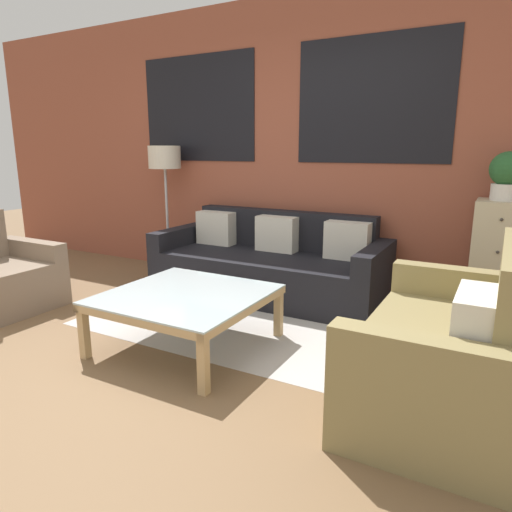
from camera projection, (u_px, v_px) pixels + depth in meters
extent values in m
plane|color=brown|center=(104.00, 374.00, 2.86)|extent=(16.00, 16.00, 0.00)
cube|color=brown|center=(278.00, 147.00, 4.62)|extent=(8.40, 0.08, 2.80)
cube|color=black|center=(198.00, 109.00, 4.93)|extent=(1.40, 0.01, 1.10)
cube|color=black|center=(372.00, 100.00, 4.04)|extent=(1.40, 0.01, 1.10)
cube|color=#BCB7B2|center=(232.00, 319.00, 3.78)|extent=(2.28, 1.50, 0.00)
cube|color=black|center=(263.00, 277.00, 4.29)|extent=(1.88, 0.72, 0.40)
cube|color=black|center=(284.00, 249.00, 4.62)|extent=(1.88, 0.16, 0.78)
cube|color=black|center=(182.00, 255.00, 4.81)|extent=(0.16, 0.88, 0.58)
cube|color=black|center=(374.00, 281.00, 3.86)|extent=(0.16, 0.88, 0.58)
cube|color=beige|center=(216.00, 228.00, 4.77)|extent=(0.40, 0.16, 0.34)
cube|color=beige|center=(277.00, 234.00, 4.44)|extent=(0.40, 0.16, 0.34)
cube|color=beige|center=(347.00, 241.00, 4.11)|extent=(0.40, 0.16, 0.34)
cube|color=olive|center=(423.00, 363.00, 2.54)|extent=(0.64, 1.15, 0.42)
cube|color=olive|center=(510.00, 335.00, 2.30)|extent=(0.16, 1.15, 0.92)
cube|color=olive|center=(453.00, 313.00, 3.03)|extent=(0.80, 0.14, 0.62)
cube|color=olive|center=(419.00, 406.00, 1.93)|extent=(0.80, 0.14, 0.62)
cube|color=beige|center=(473.00, 329.00, 2.04)|extent=(0.16, 0.40, 0.34)
cube|color=#84705B|center=(7.00, 288.00, 3.94)|extent=(0.64, 0.52, 0.40)
cube|color=#84705B|center=(34.00, 270.00, 4.24)|extent=(0.80, 0.14, 0.56)
cube|color=silver|center=(186.00, 294.00, 3.18)|extent=(1.04, 1.04, 0.01)
cube|color=tan|center=(136.00, 321.00, 2.76)|extent=(1.04, 0.05, 0.05)
cube|color=tan|center=(224.00, 281.00, 3.61)|extent=(1.04, 0.05, 0.05)
cube|color=tan|center=(133.00, 288.00, 3.42)|extent=(0.05, 1.04, 0.05)
cube|color=tan|center=(248.00, 310.00, 2.95)|extent=(0.05, 1.04, 0.05)
cube|color=tan|center=(84.00, 331.00, 3.04)|extent=(0.06, 0.05, 0.38)
cube|color=tan|center=(203.00, 363.00, 2.58)|extent=(0.05, 0.05, 0.38)
cube|color=tan|center=(176.00, 292.00, 3.86)|extent=(0.06, 0.06, 0.38)
cube|color=tan|center=(278.00, 311.00, 3.41)|extent=(0.05, 0.06, 0.38)
cylinder|color=#B2B2B7|center=(170.00, 271.00, 5.25)|extent=(0.28, 0.28, 0.02)
cylinder|color=#B2B2B7|center=(167.00, 220.00, 5.12)|extent=(0.03, 0.03, 1.15)
cylinder|color=beige|center=(164.00, 157.00, 4.96)|extent=(0.35, 0.35, 0.24)
cube|color=#C6B793|center=(496.00, 263.00, 3.62)|extent=(0.38, 0.38, 0.99)
sphere|color=#38332D|center=(502.00, 220.00, 3.37)|extent=(0.02, 0.02, 0.02)
sphere|color=#38332D|center=(498.00, 252.00, 3.43)|extent=(0.02, 0.02, 0.02)
sphere|color=#38332D|center=(494.00, 284.00, 3.48)|extent=(0.02, 0.02, 0.02)
sphere|color=#38332D|center=(490.00, 314.00, 3.54)|extent=(0.02, 0.02, 0.02)
cylinder|color=silver|center=(505.00, 192.00, 3.49)|extent=(0.21, 0.21, 0.13)
sphere|color=#285B2D|center=(508.00, 169.00, 3.45)|extent=(0.26, 0.26, 0.26)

